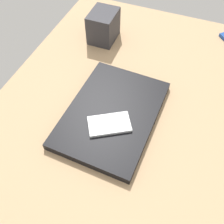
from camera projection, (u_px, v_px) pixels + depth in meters
The scene contains 4 objects.
desk_surface at pixel (123, 135), 71.18cm from camera, with size 120.00×80.00×3.00cm, color tan.
laptop_closed at pixel (112, 114), 72.28cm from camera, with size 33.23×23.45×2.27cm, color black.
cell_phone_on_laptop at pixel (109, 124), 68.31cm from camera, with size 11.09×12.64×0.95cm.
desk_organizer at pixel (103, 26), 90.16cm from camera, with size 10.76×8.62×10.24cm, color #2D2D33.
Camera 1 is at (36.30, 11.07, 62.13)cm, focal length 41.86 mm.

